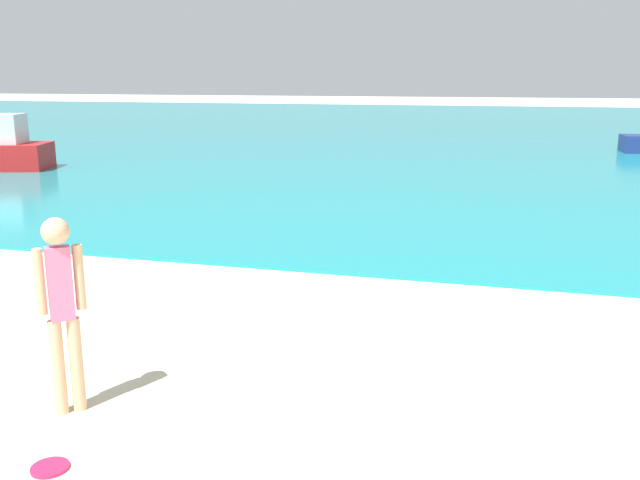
# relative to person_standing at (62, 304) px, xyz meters

# --- Properties ---
(water) EXTENTS (160.00, 60.00, 0.06)m
(water) POSITION_rel_person_standing_xyz_m (1.75, 34.71, -0.95)
(water) COLOR teal
(water) RESTS_ON ground
(person_standing) EXTENTS (0.32, 0.29, 1.72)m
(person_standing) POSITION_rel_person_standing_xyz_m (0.00, 0.00, 0.00)
(person_standing) COLOR #DDAD84
(person_standing) RESTS_ON ground
(frisbee) EXTENTS (0.28, 0.28, 0.03)m
(frisbee) POSITION_rel_person_standing_xyz_m (0.40, -0.84, -0.96)
(frisbee) COLOR #E51E4C
(frisbee) RESTS_ON ground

